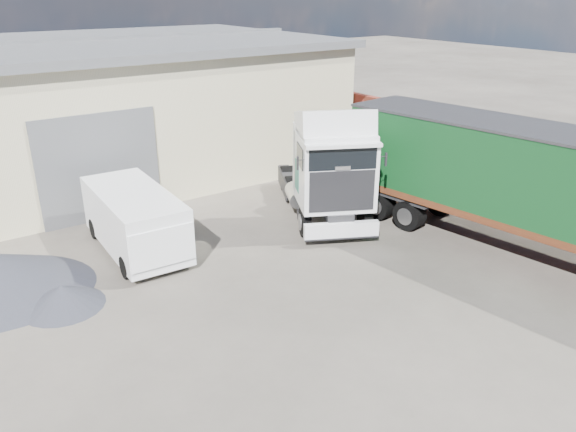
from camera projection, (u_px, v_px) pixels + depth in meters
ground at (341, 337)px, 12.64m from camera, size 120.00×120.00×0.00m
brick_boundary_wall at (463, 147)px, 22.84m from camera, size 0.35×26.00×2.50m
tractor_unit at (329, 173)px, 18.27m from camera, size 4.66×6.24×4.01m
box_trailer at (524, 178)px, 15.94m from camera, size 3.88×11.52×3.76m
panel_van at (137, 223)px, 16.34m from camera, size 2.02×4.57×1.84m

